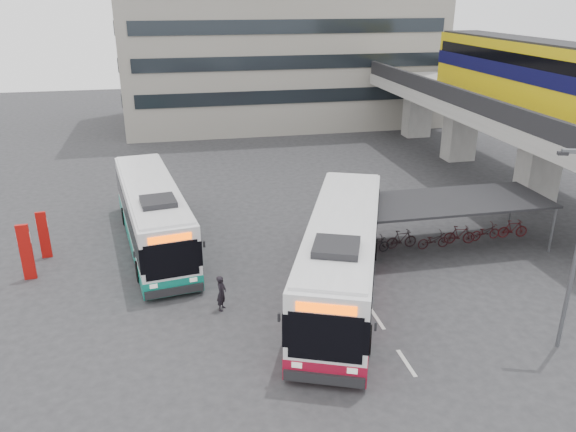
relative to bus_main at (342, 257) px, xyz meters
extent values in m
plane|color=#28282B|center=(-1.65, 0.71, -1.79)|extent=(120.00, 120.00, 0.00)
cube|color=gray|center=(15.35, 8.71, 0.51)|extent=(2.20, 1.60, 4.60)
cube|color=gray|center=(15.35, 18.71, 0.51)|extent=(2.20, 1.60, 4.60)
cube|color=gray|center=(15.35, 26.71, 0.51)|extent=(2.20, 1.60, 4.60)
cube|color=gray|center=(15.35, 12.71, 3.26)|extent=(8.00, 32.00, 0.90)
cube|color=black|center=(11.60, 12.71, 4.26)|extent=(0.35, 32.00, 1.10)
cube|color=black|center=(19.10, 12.71, 4.26)|extent=(0.35, 32.00, 1.10)
cube|color=gold|center=(15.35, 10.55, 5.81)|extent=(2.90, 20.00, 3.90)
cube|color=#0A0933|center=(15.35, 10.55, 6.01)|extent=(2.98, 20.02, 0.90)
cube|color=black|center=(15.35, 10.55, 6.81)|extent=(2.96, 19.20, 0.70)
cube|color=black|center=(15.35, 10.55, 7.76)|extent=(2.70, 19.60, 0.25)
cylinder|color=#595B60|center=(2.05, 5.51, -0.59)|extent=(0.12, 0.12, 2.40)
cylinder|color=#595B60|center=(11.65, 5.51, -0.59)|extent=(0.12, 0.12, 2.40)
cylinder|color=#595B60|center=(2.05, 1.91, -0.59)|extent=(0.12, 0.12, 2.40)
cylinder|color=#595B60|center=(11.65, 1.91, -0.59)|extent=(0.12, 0.12, 2.40)
cube|color=black|center=(6.85, 3.71, 0.69)|extent=(10.00, 4.00, 0.12)
imported|color=black|center=(2.85, 3.71, -1.34)|extent=(1.71, 0.60, 0.90)
imported|color=black|center=(4.45, 3.71, -1.29)|extent=(1.66, 0.47, 1.00)
imported|color=black|center=(6.05, 3.71, -1.34)|extent=(1.72, 0.60, 0.90)
imported|color=black|center=(7.65, 3.71, -1.29)|extent=(1.66, 0.47, 1.00)
imported|color=#350C0F|center=(9.25, 3.71, -1.34)|extent=(1.71, 0.60, 0.90)
imported|color=#3F0C0F|center=(10.85, 3.71, -1.29)|extent=(1.66, 0.47, 1.00)
cube|color=beige|center=(0.85, -5.29, -1.79)|extent=(0.15, 1.60, 0.01)
cube|color=beige|center=(0.85, -2.29, -1.79)|extent=(0.15, 1.60, 0.01)
cube|color=beige|center=(0.85, 0.71, -1.79)|extent=(0.15, 1.60, 0.01)
cube|color=white|center=(0.01, 0.02, 0.19)|extent=(7.40, 13.12, 2.99)
cube|color=maroon|center=(0.01, 0.02, -1.20)|extent=(7.46, 13.18, 0.81)
cube|color=black|center=(0.01, 0.02, 0.32)|extent=(7.47, 13.16, 1.25)
cube|color=#FF4E00|center=(-2.41, -6.03, 1.30)|extent=(1.83, 0.79, 0.33)
cube|color=black|center=(-1.20, -3.01, 1.92)|extent=(2.19, 2.23, 0.30)
cylinder|color=black|center=(-2.75, -3.37, -1.25)|extent=(0.71, 1.13, 1.09)
cylinder|color=black|center=(2.57, 2.92, -1.25)|extent=(0.71, 1.13, 1.09)
cube|color=white|center=(-8.01, 7.00, 0.04)|extent=(4.28, 12.33, 2.77)
cube|color=#0D7562|center=(-8.01, 7.00, -1.24)|extent=(4.32, 12.37, 0.76)
cube|color=black|center=(-8.01, 7.00, 0.17)|extent=(4.34, 12.36, 1.16)
cube|color=#FF4E00|center=(-7.14, 1.02, 1.08)|extent=(1.79, 0.34, 0.30)
cube|color=black|center=(-7.57, 4.01, 1.65)|extent=(1.76, 1.82, 0.28)
cylinder|color=black|center=(-8.64, 3.00, -1.29)|extent=(0.44, 1.04, 1.01)
cylinder|color=black|center=(-7.30, 10.52, -1.29)|extent=(0.44, 1.04, 1.01)
imported|color=black|center=(-5.22, -0.24, -1.02)|extent=(0.58, 0.67, 1.54)
cylinder|color=#595B60|center=(6.80, -5.48, 2.00)|extent=(0.15, 0.15, 7.59)
cube|color=black|center=(5.75, -5.16, 5.62)|extent=(0.37, 0.26, 0.11)
cube|color=#A60D0A|center=(-13.61, 4.30, -0.45)|extent=(0.55, 0.21, 2.70)
cube|color=white|center=(-13.61, 4.30, 0.25)|extent=(0.58, 0.09, 0.54)
cube|color=#A60D0A|center=(-13.28, 6.55, -0.58)|extent=(0.50, 0.21, 2.42)
cube|color=white|center=(-13.28, 6.55, 0.05)|extent=(0.53, 0.11, 0.48)
camera|label=1|loc=(-6.74, -20.71, 10.50)|focal=35.00mm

